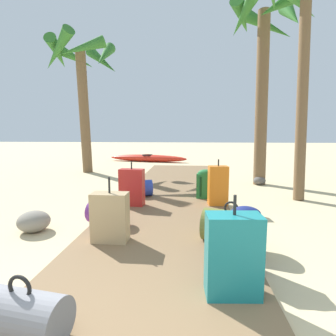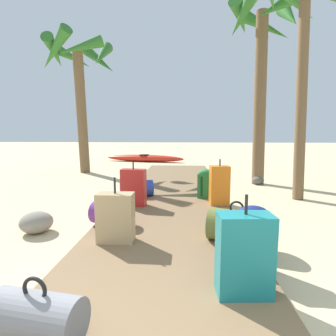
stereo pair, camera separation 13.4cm
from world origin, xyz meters
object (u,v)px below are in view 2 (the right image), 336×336
suitcase_red (134,187)px  duffel_bag_blue (137,188)px  suitcase_tan (116,217)px  palm_tree_far_left (79,69)px  duffel_bag_olive (236,226)px  duffel_bag_purple (110,213)px  suitcase_teal (244,255)px  duffel_bag_grey (37,317)px  palm_tree_near_right (262,45)px  kayak (144,158)px  backpack_navy (252,234)px  backpack_green (206,183)px  suitcase_orange (219,185)px

suitcase_red → duffel_bag_blue: (-0.07, 0.66, -0.16)m
suitcase_red → suitcase_tan: same height
palm_tree_far_left → duffel_bag_olive: bearing=-54.9°
duffel_bag_purple → duffel_bag_olive: size_ratio=0.81×
duffel_bag_purple → suitcase_teal: 2.13m
duffel_bag_grey → palm_tree_near_right: bearing=64.0°
duffel_bag_olive → kayak: 9.39m
duffel_bag_grey → suitcase_teal: 1.48m
duffel_bag_grey → backpack_navy: backpack_navy is taller
backpack_navy → palm_tree_near_right: (1.27, 4.72, 3.11)m
duffel_bag_grey → suitcase_teal: suitcase_teal is taller
backpack_green → suitcase_orange: (0.18, -0.47, 0.05)m
suitcase_orange → palm_tree_near_right: (1.31, 2.57, 3.07)m
suitcase_tan → suitcase_teal: 1.57m
duffel_bag_purple → suitcase_red: suitcase_red is taller
backpack_green → backpack_navy: size_ratio=0.97×
backpack_green → duffel_bag_grey: (-1.33, -3.68, -0.14)m
duffel_bag_grey → duffel_bag_blue: duffel_bag_blue is taller
suitcase_tan → palm_tree_far_left: (-2.51, 5.62, 2.91)m
duffel_bag_olive → suitcase_orange: 1.64m
suitcase_red → suitcase_tan: bearing=-87.1°
suitcase_red → palm_tree_near_right: size_ratio=0.16×
duffel_bag_purple → palm_tree_near_right: 5.74m
duffel_bag_grey → suitcase_teal: size_ratio=0.76×
suitcase_red → palm_tree_near_right: palm_tree_near_right is taller
duffel_bag_olive → palm_tree_far_left: 7.42m
backpack_green → suitcase_orange: suitcase_orange is taller
suitcase_teal → duffel_bag_blue: bearing=113.8°
backpack_green → suitcase_red: 1.44m
palm_tree_far_left → palm_tree_near_right: 5.40m
duffel_bag_purple → duffel_bag_grey: (0.11, -2.08, -0.00)m
backpack_green → palm_tree_near_right: bearing=54.6°
backpack_green → duffel_bag_blue: 1.37m
backpack_green → backpack_navy: bearing=-85.2°
suitcase_red → backpack_navy: 2.51m
suitcase_red → suitcase_orange: suitcase_orange is taller
duffel_bag_blue → duffel_bag_olive: bearing=-54.4°
palm_tree_near_right → suitcase_tan: bearing=-122.4°
duffel_bag_purple → duffel_bag_grey: size_ratio=0.96×
duffel_bag_olive → palm_tree_far_left: palm_tree_far_left is taller
duffel_bag_purple → backpack_navy: bearing=-31.6°
suitcase_red → palm_tree_far_left: 5.55m
duffel_bag_blue → suitcase_tan: bearing=-86.3°
duffel_bag_grey → palm_tree_far_left: bearing=108.6°
duffel_bag_olive → suitcase_teal: size_ratio=0.90×
suitcase_red → duffel_bag_grey: bearing=-90.5°
backpack_green → kayak: 7.32m
duffel_bag_purple → suitcase_teal: bearing=-46.0°
palm_tree_far_left → suitcase_red: bearing=-59.1°
suitcase_orange → palm_tree_far_left: 6.23m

